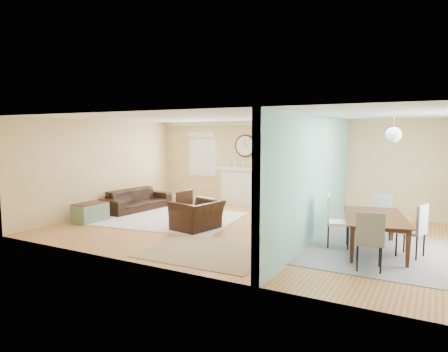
{
  "coord_description": "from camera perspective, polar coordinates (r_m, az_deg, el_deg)",
  "views": [
    {
      "loc": [
        3.8,
        -8.16,
        2.23
      ],
      "look_at": [
        -0.8,
        0.3,
        1.2
      ],
      "focal_mm": 32.0,
      "sensor_mm": 36.0,
      "label": 1
    }
  ],
  "objects": [
    {
      "name": "floor",
      "position": [
        9.27,
        3.49,
        -7.83
      ],
      "size": [
        9.0,
        9.0,
        0.0
      ],
      "primitive_type": "plane",
      "color": "#9E5F27",
      "rests_on": "ground"
    },
    {
      "name": "wall_back",
      "position": [
        11.82,
        9.71,
        1.51
      ],
      "size": [
        9.0,
        0.02,
        2.6
      ],
      "primitive_type": "cube",
      "color": "tan",
      "rests_on": "ground"
    },
    {
      "name": "wall_front",
      "position": [
        6.47,
        -7.76,
        -2.22
      ],
      "size": [
        9.0,
        0.02,
        2.6
      ],
      "primitive_type": "cube",
      "color": "tan",
      "rests_on": "ground"
    },
    {
      "name": "wall_left",
      "position": [
        11.67,
        -16.91,
        1.28
      ],
      "size": [
        0.02,
        6.0,
        2.6
      ],
      "primitive_type": "cube",
      "color": "tan",
      "rests_on": "ground"
    },
    {
      "name": "ceiling",
      "position": [
        9.0,
        3.6,
        8.45
      ],
      "size": [
        9.0,
        6.0,
        0.02
      ],
      "primitive_type": "cube",
      "color": "white",
      "rests_on": "wall_back"
    },
    {
      "name": "partition",
      "position": [
        8.79,
        13.3,
        0.24
      ],
      "size": [
        0.17,
        6.0,
        2.6
      ],
      "color": "tan",
      "rests_on": "ground"
    },
    {
      "name": "fireplace",
      "position": [
        12.35,
        2.87,
        -1.49
      ],
      "size": [
        1.7,
        0.3,
        1.17
      ],
      "color": "white",
      "rests_on": "ground"
    },
    {
      "name": "wall_clock",
      "position": [
        12.33,
        3.07,
        4.34
      ],
      "size": [
        0.7,
        0.07,
        0.7
      ],
      "color": "#422515",
      "rests_on": "wall_back"
    },
    {
      "name": "window_left",
      "position": [
        13.06,
        -3.12,
        3.6
      ],
      "size": [
        1.05,
        0.13,
        1.42
      ],
      "color": "white",
      "rests_on": "wall_back"
    },
    {
      "name": "window_right",
      "position": [
        11.74,
        9.89,
        3.23
      ],
      "size": [
        1.05,
        0.13,
        1.42
      ],
      "color": "white",
      "rests_on": "wall_back"
    },
    {
      "name": "pendant",
      "position": [
        8.19,
        23.06,
        5.42
      ],
      "size": [
        0.3,
        0.3,
        0.55
      ],
      "color": "gold",
      "rests_on": "ceiling"
    },
    {
      "name": "rug_cream",
      "position": [
        10.6,
        -7.41,
        -6.04
      ],
      "size": [
        3.63,
        3.26,
        0.02
      ],
      "primitive_type": "cube",
      "rotation": [
        0.0,
        0.0,
        0.14
      ],
      "color": "beige",
      "rests_on": "floor"
    },
    {
      "name": "rug_jute",
      "position": [
        7.71,
        -2.29,
        -10.68
      ],
      "size": [
        2.38,
        1.98,
        0.01
      ],
      "primitive_type": "cube",
      "rotation": [
        0.0,
        0.0,
        0.04
      ],
      "color": "tan",
      "rests_on": "floor"
    },
    {
      "name": "rug_grey",
      "position": [
        8.23,
        20.83,
        -9.98
      ],
      "size": [
        2.48,
        3.11,
        0.01
      ],
      "primitive_type": "cube",
      "color": "gray",
      "rests_on": "floor"
    },
    {
      "name": "sofa",
      "position": [
        11.91,
        -12.32,
        -3.32
      ],
      "size": [
        1.05,
        2.19,
        0.62
      ],
      "primitive_type": "imported",
      "rotation": [
        0.0,
        0.0,
        1.46
      ],
      "color": "black",
      "rests_on": "floor"
    },
    {
      "name": "eames_chair",
      "position": [
        9.32,
        -3.83,
        -5.61
      ],
      "size": [
        1.12,
        1.22,
        0.68
      ],
      "primitive_type": "imported",
      "rotation": [
        0.0,
        0.0,
        -1.79
      ],
      "color": "black",
      "rests_on": "floor"
    },
    {
      "name": "green_chair",
      "position": [
        11.06,
        9.11,
        -3.93
      ],
      "size": [
        0.97,
        0.97,
        0.63
      ],
      "primitive_type": "imported",
      "rotation": [
        0.0,
        0.0,
        2.38
      ],
      "color": "#137F58",
      "rests_on": "floor"
    },
    {
      "name": "trunk",
      "position": [
        10.69,
        -18.57,
        -4.95
      ],
      "size": [
        0.53,
        0.84,
        0.48
      ],
      "color": "slate",
      "rests_on": "floor"
    },
    {
      "name": "credenza",
      "position": [
        10.25,
        13.52,
        -4.34
      ],
      "size": [
        0.47,
        1.39,
        0.8
      ],
      "color": "brown",
      "rests_on": "floor"
    },
    {
      "name": "tv",
      "position": [
        10.15,
        13.52,
        -0.35
      ],
      "size": [
        0.19,
        1.11,
        0.64
      ],
      "primitive_type": "imported",
      "rotation": [
        0.0,
        0.0,
        1.61
      ],
      "color": "black",
      "rests_on": "credenza"
    },
    {
      "name": "garden_stool",
      "position": [
        9.17,
        11.36,
        -6.59
      ],
      "size": [
        0.32,
        0.32,
        0.47
      ],
      "primitive_type": "cylinder",
      "color": "white",
      "rests_on": "floor"
    },
    {
      "name": "potted_plant",
      "position": [
        9.08,
        11.42,
        -3.81
      ],
      "size": [
        0.36,
        0.41,
        0.44
      ],
      "primitive_type": "imported",
      "rotation": [
        0.0,
        0.0,
        1.62
      ],
      "color": "#337F33",
      "rests_on": "garden_stool"
    },
    {
      "name": "dining_table",
      "position": [
        8.15,
        20.92,
        -7.72
      ],
      "size": [
        1.5,
        2.13,
        0.68
      ],
      "primitive_type": "imported",
      "rotation": [
        0.0,
        0.0,
        1.81
      ],
      "color": "#422515",
      "rests_on": "floor"
    },
    {
      "name": "dining_chair_n",
      "position": [
        9.09,
        21.62,
        -5.0
      ],
      "size": [
        0.46,
        0.46,
        0.93
      ],
      "color": "gray",
      "rests_on": "floor"
    },
    {
      "name": "dining_chair_s",
      "position": [
        6.98,
        20.07,
        -7.93
      ],
      "size": [
        0.51,
        0.51,
        0.99
      ],
      "color": "gray",
      "rests_on": "floor"
    },
    {
      "name": "dining_chair_w",
      "position": [
        8.15,
        16.03,
        -5.62
      ],
      "size": [
        0.55,
        0.55,
        1.03
      ],
      "color": "white",
      "rests_on": "floor"
    },
    {
      "name": "dining_chair_e",
      "position": [
        7.98,
        25.16,
        -6.44
      ],
      "size": [
        0.54,
        0.54,
        0.98
      ],
      "color": "gray",
      "rests_on": "floor"
    }
  ]
}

